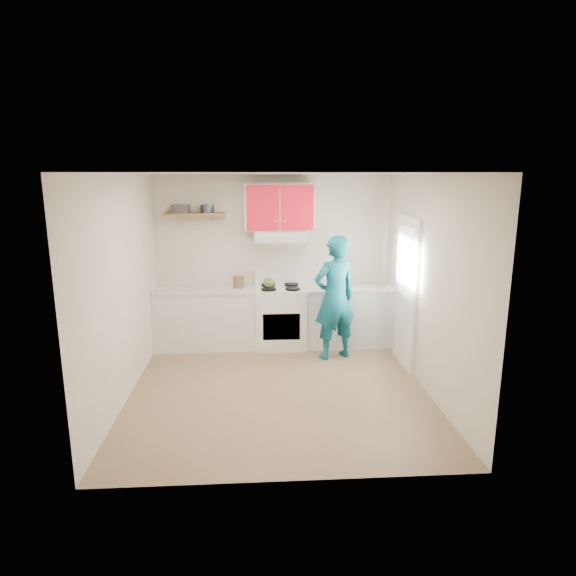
{
  "coord_description": "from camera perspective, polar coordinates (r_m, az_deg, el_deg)",
  "views": [
    {
      "loc": [
        -0.25,
        -5.63,
        2.57
      ],
      "look_at": [
        0.15,
        0.55,
        1.15
      ],
      "focal_mm": 30.51,
      "sensor_mm": 36.0,
      "label": 1
    }
  ],
  "objects": [
    {
      "name": "ceiling",
      "position": [
        5.64,
        -1.19,
        13.2
      ],
      "size": [
        3.6,
        3.8,
        0.04
      ],
      "primitive_type": "cube",
      "color": "white",
      "rests_on": "floor"
    },
    {
      "name": "counter_right",
      "position": [
        7.67,
        6.9,
        -3.24
      ],
      "size": [
        1.32,
        0.6,
        0.9
      ],
      "primitive_type": "cube",
      "color": "silver",
      "rests_on": "floor"
    },
    {
      "name": "crock",
      "position": [
        7.42,
        -5.77,
        0.62
      ],
      "size": [
        0.2,
        0.2,
        0.2
      ],
      "primitive_type": "cylinder",
      "rotation": [
        0.0,
        0.0,
        0.22
      ],
      "color": "brown",
      "rests_on": "counter_left"
    },
    {
      "name": "back_wall",
      "position": [
        7.65,
        -1.78,
        3.34
      ],
      "size": [
        3.6,
        0.04,
        2.6
      ],
      "primitive_type": "cube",
      "color": "beige",
      "rests_on": "floor"
    },
    {
      "name": "left_wall",
      "position": [
        5.98,
        -18.63,
        -0.05
      ],
      "size": [
        0.04,
        3.8,
        2.6
      ],
      "primitive_type": "cube",
      "color": "beige",
      "rests_on": "floor"
    },
    {
      "name": "upper_cabinets",
      "position": [
        7.39,
        -0.99,
        9.42
      ],
      "size": [
        1.02,
        0.33,
        0.7
      ],
      "primitive_type": "cube",
      "color": "red",
      "rests_on": "back_wall"
    },
    {
      "name": "silicone_mat",
      "position": [
        7.65,
        9.62,
        0.13
      ],
      "size": [
        0.31,
        0.26,
        0.01
      ],
      "primitive_type": "cube",
      "rotation": [
        0.0,
        0.0,
        0.02
      ],
      "color": "#B41218",
      "rests_on": "counter_right"
    },
    {
      "name": "door_glass",
      "position": [
        6.74,
        13.63,
        2.97
      ],
      "size": [
        0.01,
        0.55,
        0.95
      ],
      "primitive_type": "cube",
      "color": "white",
      "rests_on": "door"
    },
    {
      "name": "tin",
      "position": [
        7.45,
        -9.39,
        9.11
      ],
      "size": [
        0.26,
        0.26,
        0.12
      ],
      "primitive_type": "cylinder",
      "rotation": [
        0.0,
        0.0,
        0.42
      ],
      "color": "#333D4C",
      "rests_on": "shelf"
    },
    {
      "name": "shelf",
      "position": [
        7.46,
        -10.74,
        8.46
      ],
      "size": [
        0.9,
        0.3,
        0.04
      ],
      "primitive_type": "cube",
      "color": "brown",
      "rests_on": "back_wall"
    },
    {
      "name": "front_wall",
      "position": [
        3.95,
        0.12,
        -5.86
      ],
      "size": [
        3.6,
        0.04,
        2.6
      ],
      "primitive_type": "cube",
      "color": "beige",
      "rests_on": "floor"
    },
    {
      "name": "right_wall",
      "position": [
        6.13,
        15.93,
        0.44
      ],
      "size": [
        0.04,
        3.8,
        2.6
      ],
      "primitive_type": "cube",
      "color": "beige",
      "rests_on": "floor"
    },
    {
      "name": "range_hood",
      "position": [
        7.38,
        -0.96,
        6.09
      ],
      "size": [
        0.76,
        0.44,
        0.15
      ],
      "primitive_type": "cube",
      "color": "silver",
      "rests_on": "back_wall"
    },
    {
      "name": "counter_left",
      "position": [
        7.58,
        -9.55,
        -3.51
      ],
      "size": [
        1.52,
        0.6,
        0.9
      ],
      "primitive_type": "cube",
      "color": "silver",
      "rests_on": "floor"
    },
    {
      "name": "books",
      "position": [
        7.46,
        -12.37,
        9.0
      ],
      "size": [
        0.27,
        0.22,
        0.12
      ],
      "primitive_type": "cube",
      "rotation": [
        0.0,
        0.0,
        -0.22
      ],
      "color": "#443C42",
      "rests_on": "shelf"
    },
    {
      "name": "kettle",
      "position": [
        7.44,
        -2.22,
        0.66
      ],
      "size": [
        0.2,
        0.2,
        0.15
      ],
      "primitive_type": "ellipsoid",
      "rotation": [
        0.0,
        0.0,
        0.16
      ],
      "color": "#537821",
      "rests_on": "stove"
    },
    {
      "name": "cutting_board",
      "position": [
        7.4,
        5.02,
        -0.12
      ],
      "size": [
        0.36,
        0.29,
        0.02
      ],
      "primitive_type": "cube",
      "rotation": [
        0.0,
        0.0,
        0.2
      ],
      "color": "olive",
      "rests_on": "counter_right"
    },
    {
      "name": "stove",
      "position": [
        7.52,
        -0.89,
        -3.38
      ],
      "size": [
        0.76,
        0.65,
        0.92
      ],
      "primitive_type": "cube",
      "color": "white",
      "rests_on": "floor"
    },
    {
      "name": "floor",
      "position": [
        6.2,
        -1.08,
        -11.59
      ],
      "size": [
        3.8,
        3.8,
        0.0
      ],
      "primitive_type": "plane",
      "color": "brown",
      "rests_on": "ground"
    },
    {
      "name": "door",
      "position": [
        6.83,
        13.65,
        -0.54
      ],
      "size": [
        0.05,
        0.85,
        2.05
      ],
      "primitive_type": "cube",
      "color": "white",
      "rests_on": "floor"
    },
    {
      "name": "person",
      "position": [
        6.95,
        5.46,
        -1.15
      ],
      "size": [
        0.76,
        0.63,
        1.78
      ],
      "primitive_type": "imported",
      "rotation": [
        0.0,
        0.0,
        3.51
      ],
      "color": "#0B5566",
      "rests_on": "floor"
    }
  ]
}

